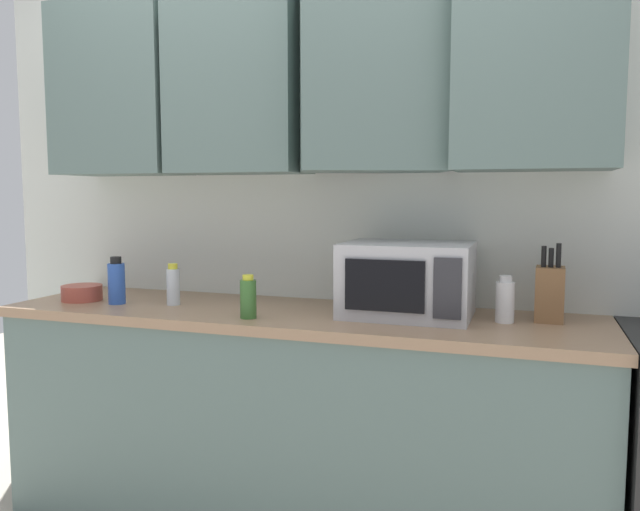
{
  "coord_description": "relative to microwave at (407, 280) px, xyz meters",
  "views": [
    {
      "loc": [
        0.88,
        -2.57,
        1.36
      ],
      "look_at": [
        0.09,
        -0.25,
        1.12
      ],
      "focal_mm": 34.77,
      "sensor_mm": 36.0,
      "label": 1
    }
  ],
  "objects": [
    {
      "name": "bowl_ceramic_small",
      "position": [
        -1.41,
        -0.11,
        -0.11
      ],
      "size": [
        0.17,
        0.17,
        0.07
      ],
      "primitive_type": "cylinder",
      "color": "#B24C3D",
      "rests_on": "counter_run"
    },
    {
      "name": "bottle_clear_tall",
      "position": [
        -0.97,
        -0.08,
        -0.06
      ],
      "size": [
        0.06,
        0.06,
        0.17
      ],
      "color": "silver",
      "rests_on": "counter_run"
    },
    {
      "name": "bottle_blue_cleaner",
      "position": [
        -1.22,
        -0.14,
        -0.05
      ],
      "size": [
        0.07,
        0.07,
        0.2
      ],
      "color": "#2D56B7",
      "rests_on": "counter_run"
    },
    {
      "name": "counter_run",
      "position": [
        -0.45,
        -0.04,
        -0.59
      ],
      "size": [
        2.39,
        0.63,
        0.9
      ],
      "color": "slate",
      "rests_on": "ground_plane"
    },
    {
      "name": "bottle_white_jar",
      "position": [
        0.36,
        -0.01,
        -0.06
      ],
      "size": [
        0.07,
        0.07,
        0.17
      ],
      "color": "white",
      "rests_on": "counter_run"
    },
    {
      "name": "knife_block",
      "position": [
        0.51,
        0.07,
        -0.04
      ],
      "size": [
        0.1,
        0.12,
        0.29
      ],
      "color": "brown",
      "rests_on": "counter_run"
    },
    {
      "name": "microwave",
      "position": [
        0.0,
        0.0,
        0.0
      ],
      "size": [
        0.48,
        0.37,
        0.28
      ],
      "color": "#B7B7BC",
      "rests_on": "counter_run"
    },
    {
      "name": "wall_back_with_cabinets",
      "position": [
        -0.45,
        0.18,
        0.54
      ],
      "size": [
        3.26,
        0.52,
        2.6
      ],
      "color": "silver",
      "rests_on": "ground_plane"
    },
    {
      "name": "bottle_green_oil",
      "position": [
        -0.56,
        -0.23,
        -0.06
      ],
      "size": [
        0.06,
        0.06,
        0.16
      ],
      "color": "#386B2D",
      "rests_on": "counter_run"
    }
  ]
}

